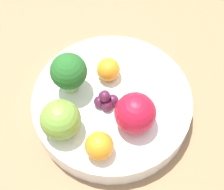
{
  "coord_description": "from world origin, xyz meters",
  "views": [
    {
      "loc": [
        -0.27,
        0.04,
        0.52
      ],
      "look_at": [
        0.0,
        0.0,
        0.07
      ],
      "focal_mm": 60.0,
      "sensor_mm": 36.0,
      "label": 1
    }
  ],
  "objects_px": {
    "orange_front": "(99,146)",
    "orange_back": "(109,69)",
    "apple_red": "(135,113)",
    "grape_cluster": "(105,100)",
    "apple_green": "(60,120)",
    "bowl": "(112,105)",
    "broccoli": "(69,72)"
  },
  "relations": [
    {
      "from": "bowl",
      "to": "grape_cluster",
      "type": "relative_size",
      "value": 7.34
    },
    {
      "from": "bowl",
      "to": "apple_green",
      "type": "relative_size",
      "value": 4.21
    },
    {
      "from": "apple_red",
      "to": "apple_green",
      "type": "xyz_separation_m",
      "value": [
        0.0,
        0.1,
        -0.0
      ]
    },
    {
      "from": "broccoli",
      "to": "apple_red",
      "type": "xyz_separation_m",
      "value": [
        -0.07,
        -0.08,
        -0.01
      ]
    },
    {
      "from": "bowl",
      "to": "broccoli",
      "type": "xyz_separation_m",
      "value": [
        0.03,
        0.06,
        0.06
      ]
    },
    {
      "from": "apple_green",
      "to": "bowl",
      "type": "bearing_deg",
      "value": -62.46
    },
    {
      "from": "broccoli",
      "to": "apple_red",
      "type": "distance_m",
      "value": 0.11
    },
    {
      "from": "orange_back",
      "to": "grape_cluster",
      "type": "relative_size",
      "value": 1.09
    },
    {
      "from": "broccoli",
      "to": "orange_front",
      "type": "distance_m",
      "value": 0.11
    },
    {
      "from": "apple_green",
      "to": "grape_cluster",
      "type": "height_order",
      "value": "apple_green"
    },
    {
      "from": "bowl",
      "to": "orange_front",
      "type": "xyz_separation_m",
      "value": [
        -0.08,
        0.03,
        0.04
      ]
    },
    {
      "from": "apple_red",
      "to": "grape_cluster",
      "type": "distance_m",
      "value": 0.05
    },
    {
      "from": "apple_red",
      "to": "grape_cluster",
      "type": "bearing_deg",
      "value": 45.47
    },
    {
      "from": "apple_green",
      "to": "broccoli",
      "type": "bearing_deg",
      "value": -14.84
    },
    {
      "from": "bowl",
      "to": "apple_red",
      "type": "bearing_deg",
      "value": -149.52
    },
    {
      "from": "apple_green",
      "to": "orange_front",
      "type": "relative_size",
      "value": 1.45
    },
    {
      "from": "broccoli",
      "to": "orange_back",
      "type": "bearing_deg",
      "value": -77.48
    },
    {
      "from": "bowl",
      "to": "apple_green",
      "type": "bearing_deg",
      "value": 117.54
    },
    {
      "from": "bowl",
      "to": "grape_cluster",
      "type": "height_order",
      "value": "grape_cluster"
    },
    {
      "from": "grape_cluster",
      "to": "orange_back",
      "type": "bearing_deg",
      "value": -13.58
    },
    {
      "from": "broccoli",
      "to": "apple_green",
      "type": "bearing_deg",
      "value": 165.16
    },
    {
      "from": "broccoli",
      "to": "apple_green",
      "type": "height_order",
      "value": "broccoli"
    },
    {
      "from": "orange_back",
      "to": "broccoli",
      "type": "bearing_deg",
      "value": 102.52
    },
    {
      "from": "broccoli",
      "to": "grape_cluster",
      "type": "xyz_separation_m",
      "value": [
        -0.03,
        -0.05,
        -0.03
      ]
    },
    {
      "from": "broccoli",
      "to": "apple_green",
      "type": "relative_size",
      "value": 1.24
    },
    {
      "from": "broccoli",
      "to": "orange_front",
      "type": "height_order",
      "value": "broccoli"
    },
    {
      "from": "orange_front",
      "to": "orange_back",
      "type": "bearing_deg",
      "value": -13.33
    },
    {
      "from": "orange_front",
      "to": "orange_back",
      "type": "height_order",
      "value": "orange_front"
    },
    {
      "from": "apple_red",
      "to": "orange_front",
      "type": "height_order",
      "value": "apple_red"
    },
    {
      "from": "bowl",
      "to": "broccoli",
      "type": "height_order",
      "value": "broccoli"
    },
    {
      "from": "apple_green",
      "to": "orange_front",
      "type": "distance_m",
      "value": 0.06
    },
    {
      "from": "apple_green",
      "to": "orange_front",
      "type": "bearing_deg",
      "value": -130.94
    }
  ]
}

